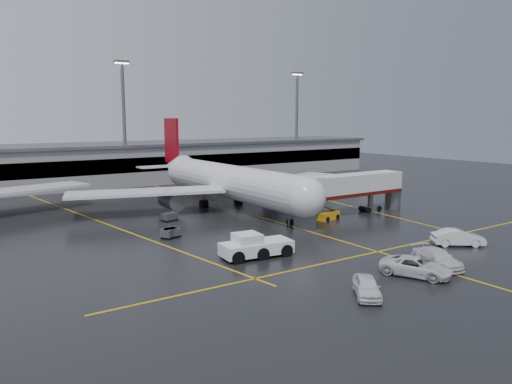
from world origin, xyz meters
TOP-DOWN VIEW (x-y plane):
  - ground at (0.00, 0.00)m, footprint 220.00×220.00m
  - apron_line_centre at (0.00, 0.00)m, footprint 0.25×90.00m
  - apron_line_stop at (0.00, -22.00)m, footprint 60.00×0.25m
  - apron_line_left at (-20.00, 10.00)m, footprint 9.99×69.35m
  - apron_line_right at (18.00, 10.00)m, footprint 7.57×69.64m
  - terminal at (0.00, 47.93)m, footprint 122.00×19.00m
  - light_mast_mid at (-5.00, 42.00)m, footprint 3.00×1.20m
  - light_mast_right at (40.00, 42.00)m, footprint 3.00×1.20m
  - main_airliner at (0.00, 9.70)m, footprint 48.80×45.60m
  - jet_bridge at (11.87, -6.00)m, footprint 19.90×3.40m
  - pushback_tractor at (-11.80, -16.38)m, footprint 7.57×3.86m
  - belt_loader at (6.92, -6.74)m, footprint 3.77×2.28m
  - service_van_a at (-3.23, -29.32)m, footprint 5.18×6.78m
  - service_van_b at (0.67, -28.69)m, footprint 3.88×6.23m
  - service_van_c at (9.22, -25.16)m, footprint 5.66×4.79m
  - service_van_d at (-10.56, -30.40)m, footprint 4.33×4.84m
  - baggage_cart_a at (-15.50, -4.15)m, footprint 2.06×1.39m
  - baggage_cart_b at (-15.70, -4.19)m, footprint 2.39×2.18m
  - baggage_cart_c at (-11.80, 4.63)m, footprint 2.27×1.77m

SIDE VIEW (x-z plane):
  - ground at x=0.00m, z-range 0.00..0.00m
  - apron_line_centre at x=0.00m, z-range 0.00..0.02m
  - apron_line_stop at x=0.00m, z-range 0.00..0.02m
  - apron_line_left at x=-20.00m, z-range 0.00..0.02m
  - apron_line_right at x=18.00m, z-range 0.00..0.02m
  - belt_loader at x=6.92m, z-range -0.57..1.67m
  - baggage_cart_a at x=-15.50m, z-range 0.07..1.19m
  - baggage_cart_b at x=-15.70m, z-range 0.07..1.19m
  - baggage_cart_c at x=-11.80m, z-range 0.07..1.19m
  - service_van_d at x=-10.56m, z-range 0.00..1.59m
  - service_van_b at x=0.67m, z-range 0.00..1.68m
  - service_van_a at x=-3.23m, z-range 0.00..1.71m
  - service_van_c at x=9.22m, z-range 0.00..1.83m
  - pushback_tractor at x=-11.80m, z-range -0.27..2.34m
  - jet_bridge at x=11.87m, z-range 0.91..6.96m
  - main_airliner at x=0.00m, z-range -2.84..11.26m
  - terminal at x=0.00m, z-range 0.02..8.62m
  - light_mast_mid at x=-5.00m, z-range 1.75..27.20m
  - light_mast_right at x=40.00m, z-range 1.75..27.20m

